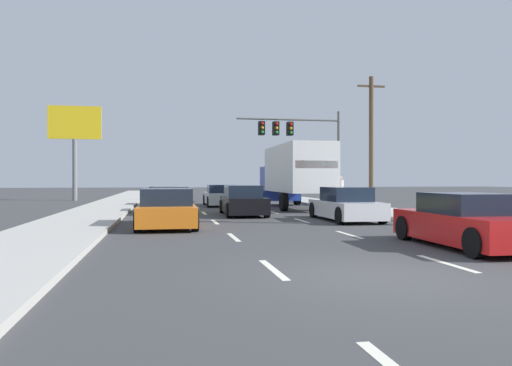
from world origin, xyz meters
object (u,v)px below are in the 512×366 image
box_truck (294,172)px  roadside_billboard (75,134)px  pedestrian_near_corner (341,190)px  car_silver (220,196)px  car_black (243,201)px  traffic_signal_mast (292,134)px  car_white (346,205)px  car_orange (167,209)px  car_gray (164,197)px  utility_pole_mid (371,139)px  car_red (466,222)px  car_yellow (171,201)px

box_truck → roadside_billboard: size_ratio=1.22×
box_truck → pedestrian_near_corner: (3.45, 1.97, -1.04)m
car_silver → roadside_billboard: bearing=136.4°
box_truck → roadside_billboard: 19.24m
car_black → traffic_signal_mast: size_ratio=0.59×
car_white → roadside_billboard: size_ratio=0.61×
car_silver → traffic_signal_mast: 7.87m
car_silver → box_truck: 5.27m
car_white → car_orange: bearing=-169.2°
car_gray → utility_pole_mid: bearing=-5.2°
car_red → traffic_signal_mast: size_ratio=0.57×
car_gray → box_truck: bearing=-27.6°
car_silver → pedestrian_near_corner: bearing=-11.5°
car_silver → traffic_signal_mast: bearing=33.5°
car_orange → box_truck: bearing=53.4°
car_orange → roadside_billboard: 23.95m
car_black → pedestrian_near_corner: size_ratio=2.67×
car_orange → car_silver: car_orange is taller
car_orange → pedestrian_near_corner: 15.57m
car_gray → car_silver: bearing=-5.0°
utility_pole_mid → car_orange: bearing=-136.6°
box_truck → car_white: bearing=-91.0°
pedestrian_near_corner → box_truck: bearing=-150.3°
car_red → car_black: bearing=107.2°
car_orange → utility_pole_mid: utility_pole_mid is taller
box_truck → car_white: size_ratio=1.99×
car_silver → box_truck: bearing=-42.6°
car_silver → car_gray: bearing=175.0°
car_gray → traffic_signal_mast: (8.92, 3.36, 4.27)m
car_silver → traffic_signal_mast: (5.53, 3.65, 4.24)m
car_black → box_truck: (3.63, 4.58, 1.39)m
car_gray → car_white: car_white is taller
car_gray → car_white: bearing=-59.6°
car_silver → traffic_signal_mast: traffic_signal_mast is taller
car_orange → car_red: bearing=-42.9°
car_yellow → traffic_signal_mast: 13.50m
car_white → traffic_signal_mast: 15.97m
car_red → car_yellow: bearing=116.3°
car_yellow → car_red: car_red is taller
car_white → pedestrian_near_corner: (3.59, 10.16, 0.38)m
car_black → roadside_billboard: roadside_billboard is taller
car_silver → car_black: car_black is taller
car_gray → utility_pole_mid: utility_pole_mid is taller
car_yellow → car_white: 8.85m
pedestrian_near_corner → car_silver: bearing=168.5°
car_yellow → box_truck: (6.82, 2.39, 1.43)m
car_gray → pedestrian_near_corner: pedestrian_near_corner is taller
utility_pole_mid → roadside_billboard: size_ratio=1.12×
box_truck → utility_pole_mid: (5.70, 2.56, 2.17)m
car_black → roadside_billboard: bearing=120.0°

